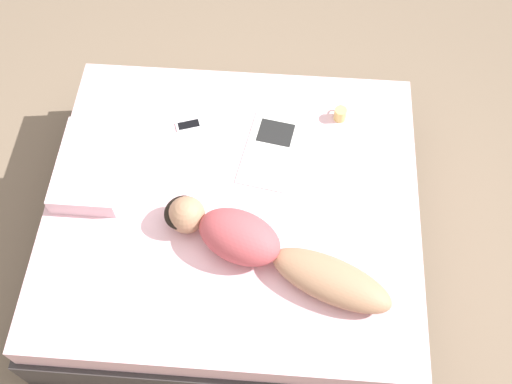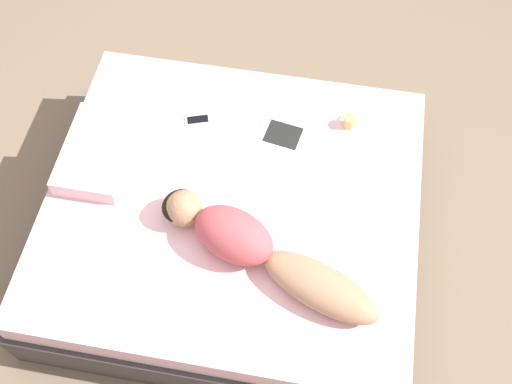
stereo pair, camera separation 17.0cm
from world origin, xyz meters
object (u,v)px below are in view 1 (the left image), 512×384
object	(u,v)px
open_magazine	(271,150)
coffee_mug	(340,114)
person	(262,248)
cell_phone	(189,125)

from	to	relation	value
open_magazine	coffee_mug	xyz separation A→B (m)	(0.27, -0.40, 0.04)
person	open_magazine	bearing A→B (deg)	20.87
coffee_mug	cell_phone	bearing A→B (deg)	97.70
person	coffee_mug	size ratio (longest dim) A/B	12.03
cell_phone	coffee_mug	bearing A→B (deg)	-100.96
cell_phone	person	bearing A→B (deg)	-167.59
person	open_magazine	distance (m)	0.68
open_magazine	coffee_mug	size ratio (longest dim) A/B	5.36
person	cell_phone	world-z (taller)	person
open_magazine	cell_phone	world-z (taller)	same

